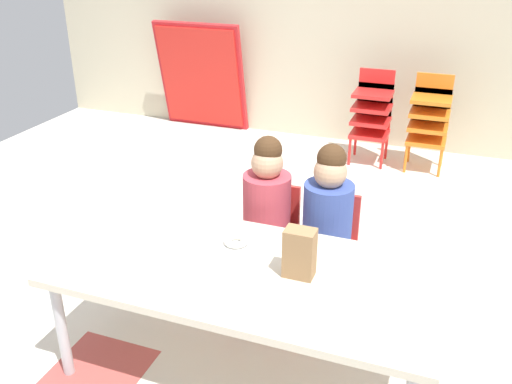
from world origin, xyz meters
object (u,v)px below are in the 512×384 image
(folded_activity_table, at_px, (201,77))
(donut_powdered_on_plate, at_px, (236,241))
(craft_table, at_px, (247,276))
(paper_plate_near_edge, at_px, (236,245))
(paper_bag_brown, at_px, (300,253))
(seated_child_near_camera, at_px, (267,201))
(kid_chair_red_stack, at_px, (372,111))
(kid_chair_orange_stack, at_px, (430,117))
(seated_child_middle_seat, at_px, (328,211))

(folded_activity_table, height_order, donut_powdered_on_plate, folded_activity_table)
(craft_table, height_order, donut_powdered_on_plate, donut_powdered_on_plate)
(paper_plate_near_edge, bearing_deg, paper_bag_brown, -21.53)
(seated_child_near_camera, relative_size, kid_chair_red_stack, 1.15)
(paper_plate_near_edge, bearing_deg, kid_chair_orange_stack, 75.85)
(paper_bag_brown, height_order, donut_powdered_on_plate, paper_bag_brown)
(paper_plate_near_edge, bearing_deg, donut_powdered_on_plate, 90.00)
(seated_child_near_camera, relative_size, seated_child_middle_seat, 1.00)
(kid_chair_red_stack, bearing_deg, craft_table, -91.47)
(seated_child_middle_seat, bearing_deg, kid_chair_red_stack, 93.63)
(donut_powdered_on_plate, bearing_deg, kid_chair_red_stack, 85.94)
(seated_child_middle_seat, height_order, kid_chair_red_stack, seated_child_middle_seat)
(folded_activity_table, relative_size, donut_powdered_on_plate, 9.04)
(kid_chair_orange_stack, bearing_deg, craft_table, -101.10)
(kid_chair_red_stack, xyz_separation_m, paper_plate_near_edge, (-0.19, -2.65, 0.09))
(seated_child_middle_seat, bearing_deg, paper_bag_brown, -88.17)
(seated_child_near_camera, bearing_deg, donut_powdered_on_plate, -88.72)
(kid_chair_orange_stack, bearing_deg, paper_bag_brown, -96.60)
(craft_table, bearing_deg, seated_child_middle_seat, 71.62)
(paper_bag_brown, bearing_deg, seated_child_near_camera, 120.44)
(seated_child_near_camera, xyz_separation_m, kid_chair_orange_stack, (0.68, 2.18, -0.10))
(craft_table, height_order, paper_plate_near_edge, paper_plate_near_edge)
(craft_table, relative_size, folded_activity_table, 1.55)
(craft_table, distance_m, folded_activity_table, 3.55)
(kid_chair_red_stack, bearing_deg, donut_powdered_on_plate, -94.06)
(craft_table, xyz_separation_m, donut_powdered_on_plate, (-0.12, 0.16, 0.07))
(paper_plate_near_edge, relative_size, donut_powdered_on_plate, 1.50)
(folded_activity_table, bearing_deg, donut_powdered_on_plate, -61.70)
(donut_powdered_on_plate, bearing_deg, seated_child_near_camera, 91.28)
(seated_child_middle_seat, relative_size, kid_chair_red_stack, 1.15)
(seated_child_middle_seat, distance_m, kid_chair_orange_stack, 2.21)
(paper_bag_brown, bearing_deg, kid_chair_red_stack, 93.24)
(craft_table, height_order, paper_bag_brown, paper_bag_brown)
(seated_child_middle_seat, distance_m, paper_plate_near_edge, 0.57)
(paper_bag_brown, xyz_separation_m, paper_plate_near_edge, (-0.35, 0.14, -0.11))
(seated_child_near_camera, distance_m, donut_powdered_on_plate, 0.47)
(craft_table, bearing_deg, paper_plate_near_edge, 125.22)
(folded_activity_table, bearing_deg, paper_bag_brown, -57.92)
(kid_chair_orange_stack, relative_size, folded_activity_table, 0.74)
(paper_plate_near_edge, bearing_deg, folded_activity_table, 118.30)
(paper_bag_brown, bearing_deg, folded_activity_table, 122.08)
(folded_activity_table, bearing_deg, kid_chair_orange_stack, -7.45)
(seated_child_middle_seat, height_order, paper_bag_brown, seated_child_middle_seat)
(seated_child_middle_seat, relative_size, kid_chair_orange_stack, 1.15)
(kid_chair_orange_stack, bearing_deg, folded_activity_table, 172.55)
(seated_child_middle_seat, bearing_deg, folded_activity_table, 127.69)
(kid_chair_orange_stack, distance_m, folded_activity_table, 2.27)
(seated_child_middle_seat, bearing_deg, paper_plate_near_edge, -124.79)
(donut_powdered_on_plate, bearing_deg, paper_bag_brown, -21.53)
(paper_plate_near_edge, bearing_deg, seated_child_near_camera, 91.28)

